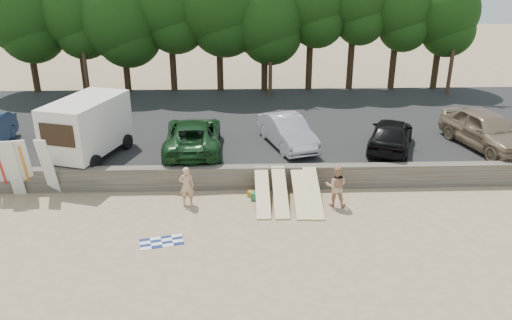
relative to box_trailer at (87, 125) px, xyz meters
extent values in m
plane|color=tan|center=(6.91, -5.12, -2.22)|extent=(120.00, 120.00, 0.00)
cube|color=#6B6356|center=(6.91, -2.12, -1.72)|extent=(44.00, 0.50, 1.00)
cube|color=#282828|center=(6.91, 5.38, -1.87)|extent=(44.00, 14.50, 0.70)
cylinder|color=#382616|center=(-7.02, 12.48, 0.30)|extent=(0.44, 0.44, 3.64)
sphere|color=#1E4313|center=(-7.02, 12.48, 3.86)|extent=(5.74, 5.74, 5.74)
cylinder|color=#382616|center=(-3.68, 12.48, 0.30)|extent=(0.44, 0.44, 3.64)
sphere|color=#1E4313|center=(-3.68, 12.48, 3.86)|extent=(5.08, 5.08, 5.08)
cylinder|color=#382616|center=(-0.82, 12.48, 0.19)|extent=(0.44, 0.44, 3.42)
sphere|color=#1E4313|center=(-0.82, 12.48, 3.54)|extent=(5.95, 5.95, 5.95)
cylinder|color=#382616|center=(2.36, 12.48, 0.51)|extent=(0.44, 0.44, 4.05)
sphere|color=#1E4313|center=(2.36, 12.48, 4.47)|extent=(5.50, 5.50, 5.50)
cylinder|color=#382616|center=(5.56, 12.48, 0.55)|extent=(0.44, 0.44, 4.13)
cylinder|color=#382616|center=(8.60, 12.32, 0.19)|extent=(0.44, 0.44, 3.41)
sphere|color=#1E4313|center=(8.60, 12.32, 3.52)|extent=(5.53, 5.53, 5.53)
cylinder|color=#382616|center=(11.69, 12.48, 0.55)|extent=(0.44, 0.44, 4.14)
cylinder|color=#382616|center=(14.55, 12.48, 0.57)|extent=(0.44, 0.44, 4.18)
cylinder|color=#382616|center=(17.50, 12.48, 0.37)|extent=(0.44, 0.44, 3.78)
sphere|color=#1E4313|center=(17.50, 12.48, 4.06)|extent=(4.55, 4.55, 4.55)
cylinder|color=#382616|center=(20.53, 12.48, 0.25)|extent=(0.44, 0.44, 3.53)
sphere|color=#1E4313|center=(20.53, 12.48, 3.70)|extent=(4.75, 4.75, 4.75)
cylinder|color=#473321|center=(-3.09, 10.88, 2.98)|extent=(0.26, 0.26, 9.00)
cylinder|color=#473321|center=(8.91, 10.88, 2.98)|extent=(0.26, 0.26, 9.00)
cylinder|color=#473321|center=(20.91, 10.88, 2.98)|extent=(0.26, 0.26, 9.00)
cube|color=silver|center=(0.00, 0.01, 0.02)|extent=(3.29, 4.69, 2.34)
cube|color=black|center=(-0.64, -2.04, 0.24)|extent=(1.54, 0.51, 0.96)
cylinder|color=black|center=(-1.47, -0.98, -1.17)|extent=(0.41, 0.73, 0.70)
cylinder|color=black|center=(0.66, -1.65, -1.17)|extent=(0.41, 0.73, 0.70)
cylinder|color=black|center=(-0.65, 1.66, -1.17)|extent=(0.41, 0.73, 0.70)
cylinder|color=black|center=(1.48, 0.99, -1.17)|extent=(0.41, 0.73, 0.70)
imported|color=#133517|center=(4.67, 0.59, -0.75)|extent=(2.81, 5.66, 1.54)
imported|color=#ACACB1|center=(9.16, 1.12, -0.78)|extent=(2.80, 4.73, 1.47)
imported|color=black|center=(14.00, 0.40, -0.74)|extent=(3.41, 4.95, 1.56)
imported|color=#816C52|center=(18.63, 0.56, -0.62)|extent=(3.22, 5.61, 1.80)
cube|color=silver|center=(-2.91, -2.48, -0.94)|extent=(0.51, 0.57, 2.56)
cube|color=silver|center=(-2.36, -2.70, -0.94)|extent=(0.54, 0.65, 2.55)
cube|color=silver|center=(-1.96, -2.49, -0.95)|extent=(0.60, 0.78, 2.53)
cube|color=silver|center=(-1.00, -2.58, -0.94)|extent=(0.59, 0.70, 2.55)
cube|color=beige|center=(7.74, -3.60, -1.72)|extent=(0.56, 2.87, 1.01)
cube|color=beige|center=(8.45, -3.62, -1.70)|extent=(0.56, 2.86, 1.03)
cube|color=beige|center=(9.26, -3.69, -1.74)|extent=(0.56, 2.88, 0.96)
cube|color=beige|center=(9.77, -3.73, -1.71)|extent=(0.56, 2.87, 1.02)
imported|color=tan|center=(4.73, -3.62, -1.41)|extent=(0.62, 0.44, 1.63)
imported|color=tan|center=(10.64, -3.92, -1.36)|extent=(0.96, 0.82, 1.73)
cube|color=#248647|center=(7.49, -3.29, -2.06)|extent=(0.43, 0.37, 0.32)
cube|color=#C37116|center=(7.32, -2.95, -2.11)|extent=(0.38, 0.35, 0.22)
plane|color=white|center=(4.09, -6.48, -2.21)|extent=(1.82, 1.82, 0.00)
camera|label=1|loc=(6.88, -21.62, 6.96)|focal=35.00mm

